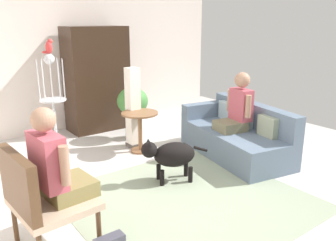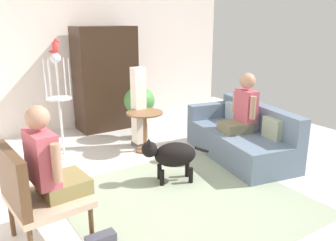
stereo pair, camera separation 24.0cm
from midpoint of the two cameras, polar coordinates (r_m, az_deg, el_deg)
name	(u,v)px [view 2 (the right image)]	position (r m, az deg, el deg)	size (l,w,h in m)	color
ground_plane	(178,188)	(4.30, 3.26, -10.87)	(7.42, 7.42, 0.00)	beige
back_wall	(80,56)	(6.66, -13.13, 10.13)	(6.19, 0.12, 2.60)	silver
area_rug	(185,200)	(4.03, 4.57, -12.78)	(2.44, 2.32, 0.01)	gray
couch	(242,137)	(5.28, 13.13, -2.70)	(1.14, 1.88, 0.76)	slate
armchair	(32,191)	(3.23, -19.21, -10.80)	(0.67, 0.72, 0.93)	#4C331E
person_on_couch	(243,108)	(5.10, 13.33, 1.97)	(0.51, 0.50, 0.83)	#6C684D
person_on_armchair	(49,162)	(3.19, -16.70, -6.48)	(0.49, 0.56, 0.83)	olive
round_end_table	(145,124)	(5.29, -2.48, -0.62)	(0.55, 0.55, 0.61)	brown
dog	(172,155)	(4.32, 2.22, -5.57)	(0.79, 0.47, 0.57)	black
bird_cage_stand	(60,110)	(5.21, -15.83, 1.69)	(0.36, 0.36, 1.50)	silver
parrot	(55,46)	(5.08, -16.48, 11.48)	(0.17, 0.10, 0.19)	red
potted_plant	(139,104)	(5.86, -3.49, 2.62)	(0.51, 0.51, 0.87)	#4C5156
column_lamp	(139,108)	(5.46, -3.52, 2.00)	(0.20, 0.20, 1.25)	#4C4742
armoire_cabinet	(106,79)	(6.45, -9.01, 6.73)	(1.06, 0.56, 1.83)	black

